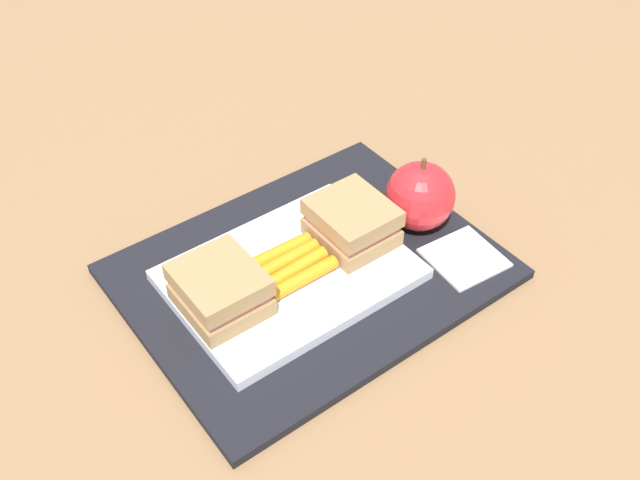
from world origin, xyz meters
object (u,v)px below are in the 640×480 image
sandwich_half_right (352,222)px  paper_napkin (464,258)px  carrot_sticks_bundle (290,265)px  sandwich_half_left (220,289)px  food_tray (290,274)px  apple (420,196)px

sandwich_half_right → paper_napkin: size_ratio=1.14×
carrot_sticks_bundle → paper_napkin: carrot_sticks_bundle is taller
sandwich_half_left → sandwich_half_right: bearing=0.0°
sandwich_half_left → carrot_sticks_bundle: bearing=-0.3°
food_tray → apple: (0.16, -0.01, 0.03)m
sandwich_half_right → paper_napkin: (0.08, -0.08, -0.03)m
carrot_sticks_bundle → apple: bearing=-4.7°
carrot_sticks_bundle → paper_napkin: 0.18m
carrot_sticks_bundle → food_tray: bearing=143.7°
sandwich_half_right → apple: (0.08, -0.01, 0.00)m
apple → paper_napkin: size_ratio=1.22×
sandwich_half_left → carrot_sticks_bundle: size_ratio=1.04×
sandwich_half_right → paper_napkin: sandwich_half_right is taller
sandwich_half_right → apple: size_ratio=0.94×
food_tray → carrot_sticks_bundle: (0.00, -0.00, 0.01)m
sandwich_half_left → paper_napkin: bearing=-19.5°
apple → food_tray: bearing=175.2°
sandwich_half_left → paper_napkin: sandwich_half_left is taller
sandwich_half_left → apple: (0.24, -0.01, 0.00)m
food_tray → sandwich_half_left: sandwich_half_left is taller
sandwich_half_right → carrot_sticks_bundle: size_ratio=1.04×
apple → paper_napkin: (0.00, -0.07, -0.04)m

